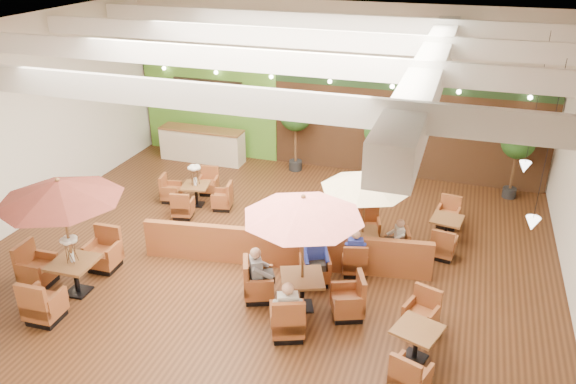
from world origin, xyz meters
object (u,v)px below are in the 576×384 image
at_px(table_0, 61,213).
at_px(table_3, 196,193).
at_px(table_1, 303,233).
at_px(topiary_2, 518,145).
at_px(table_4, 416,344).
at_px(diner_0, 288,304).
at_px(diner_2, 258,269).
at_px(table_5, 446,230).
at_px(topiary_0, 296,118).
at_px(booth_divider, 284,249).
at_px(diner_3, 355,247).
at_px(topiary_1, 378,134).
at_px(diner_4, 398,236).
at_px(diner_1, 315,254).
at_px(table_2, 365,197).
at_px(service_counter, 202,145).

bearing_deg(table_0, table_3, 80.11).
height_order(table_1, topiary_2, table_1).
relative_size(table_4, diner_0, 3.02).
distance_m(table_3, diner_2, 5.14).
xyz_separation_m(table_5, topiary_0, (-5.20, 3.38, 1.52)).
bearing_deg(table_1, table_3, 117.24).
xyz_separation_m(table_4, diner_0, (-2.53, -0.13, 0.43)).
distance_m(booth_divider, table_5, 4.41).
relative_size(booth_divider, diner_2, 8.23).
bearing_deg(table_3, table_1, -51.95).
xyz_separation_m(table_5, topiary_2, (1.68, 3.38, 1.37)).
height_order(table_3, diner_3, table_3).
height_order(table_1, table_4, table_1).
bearing_deg(booth_divider, topiary_0, 96.10).
height_order(table_0, table_4, table_0).
xyz_separation_m(table_4, topiary_0, (-4.98, 8.16, 1.51)).
xyz_separation_m(table_1, diner_2, (-1.00, -0.00, -1.07)).
distance_m(table_3, topiary_1, 6.00).
xyz_separation_m(diner_3, diner_4, (0.87, 0.87, -0.01)).
relative_size(diner_1, diner_2, 1.00).
bearing_deg(diner_1, diner_4, -166.91).
distance_m(diner_2, diner_4, 3.66).
distance_m(table_3, topiary_0, 4.27).
distance_m(table_2, diner_3, 1.25).
xyz_separation_m(topiary_0, topiary_2, (6.88, 0.00, -0.16)).
relative_size(topiary_1, diner_1, 2.50).
bearing_deg(diner_0, table_2, 54.71).
xyz_separation_m(table_4, topiary_2, (1.90, 8.16, 1.35)).
xyz_separation_m(table_0, table_5, (7.81, 4.98, -1.70)).
bearing_deg(table_1, diner_2, 157.79).
xyz_separation_m(table_4, diner_3, (-1.73, 2.52, 0.39)).
bearing_deg(booth_divider, diner_3, -1.37).
xyz_separation_m(table_0, topiary_1, (5.36, 8.36, -0.44)).
distance_m(service_counter, table_5, 9.16).
relative_size(booth_divider, diner_3, 9.48).
relative_size(table_2, diner_4, 3.40).
height_order(diner_0, diner_3, diner_0).
relative_size(booth_divider, diner_4, 9.84).
height_order(booth_divider, topiary_1, topiary_1).
bearing_deg(topiary_0, diner_2, -78.72).
relative_size(table_0, table_2, 1.18).
bearing_deg(diner_3, diner_2, -151.95).
height_order(table_4, diner_3, diner_3).
distance_m(table_0, topiary_1, 9.94).
bearing_deg(table_5, diner_2, -125.91).
bearing_deg(booth_divider, diner_1, -34.79).
bearing_deg(table_2, table_0, -164.18).
bearing_deg(diner_2, table_4, 46.26).
height_order(diner_0, diner_2, diner_2).
bearing_deg(table_3, table_0, -108.69).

